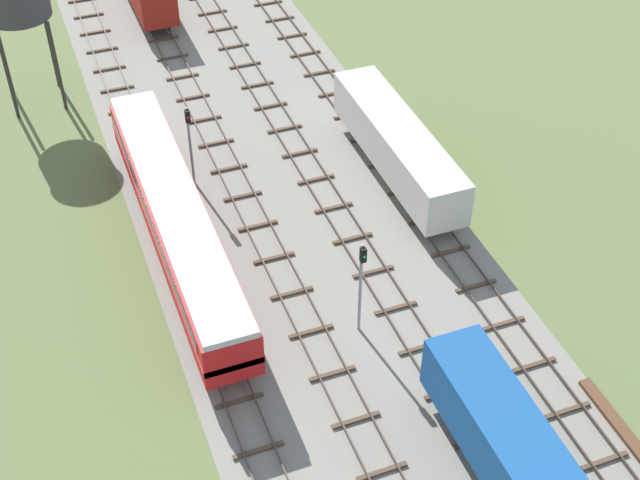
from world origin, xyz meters
TOP-DOWN VIEW (x-y plane):
  - ground_plane at (0.00, 56.00)m, footprint 480.00×480.00m
  - ballast_bed at (0.00, 56.00)m, footprint 18.27×176.00m
  - track_far_left at (-7.13, 57.00)m, footprint 2.40×126.00m
  - track_left at (-2.38, 57.00)m, footprint 2.40×126.00m
  - track_centre_left at (2.38, 57.00)m, footprint 2.40×126.00m
  - track_centre at (7.13, 57.00)m, footprint 2.40×126.00m
  - freight_boxcar_centre_left_nearest at (2.38, 18.86)m, footprint 2.87×14.00m
  - passenger_coach_far_left_near at (-7.13, 39.75)m, footprint 2.96×22.00m
  - freight_boxcar_centre_mid at (7.14, 42.03)m, footprint 2.87×14.00m
  - signal_post_nearest at (-4.76, 45.82)m, footprint 0.28×0.47m
  - signal_post_mid at (-0.00, 30.82)m, footprint 0.28×0.47m

SIDE VIEW (x-z plane):
  - ground_plane at x=0.00m, z-range 0.00..0.00m
  - ballast_bed at x=0.00m, z-range 0.00..0.01m
  - track_far_left at x=-7.13m, z-range -0.01..0.28m
  - track_left at x=-2.38m, z-range -0.01..0.28m
  - track_centre_left at x=2.38m, z-range -0.01..0.28m
  - track_centre at x=7.13m, z-range -0.01..0.28m
  - freight_boxcar_centre_left_nearest at x=2.38m, z-range 0.65..4.25m
  - freight_boxcar_centre_mid at x=7.14m, z-range 0.65..4.25m
  - passenger_coach_far_left_near at x=-7.13m, z-range 0.71..4.51m
  - signal_post_nearest at x=-4.76m, z-range 0.74..6.24m
  - signal_post_mid at x=0.00m, z-range 0.76..6.52m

